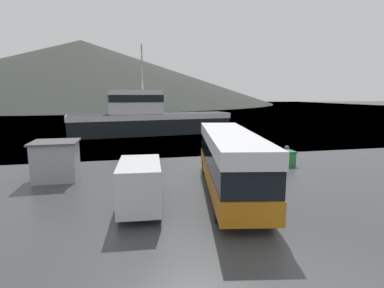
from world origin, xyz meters
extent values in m
plane|color=#475B6B|center=(0.00, 139.16, 0.00)|extent=(240.00, 240.00, 0.00)
cone|color=#2D332D|center=(-31.83, 194.85, 19.13)|extent=(231.94, 231.94, 38.26)
cube|color=#B26614|center=(-0.83, 9.22, 0.97)|extent=(4.60, 11.75, 1.04)
cube|color=black|center=(-0.83, 9.22, 2.08)|extent=(4.51, 11.51, 1.19)
cube|color=silver|center=(-0.83, 9.22, 3.05)|extent=(4.60, 11.75, 0.74)
cube|color=black|center=(0.24, 14.88, 1.88)|extent=(2.20, 0.47, 1.60)
cylinder|color=black|center=(-1.18, 13.38, 0.45)|extent=(0.46, 0.94, 0.90)
cylinder|color=black|center=(1.01, 12.97, 0.45)|extent=(0.46, 0.94, 0.90)
cylinder|color=black|center=(-2.66, 5.48, 0.45)|extent=(0.46, 0.94, 0.90)
cylinder|color=black|center=(-0.47, 5.07, 0.45)|extent=(0.46, 0.94, 0.90)
cube|color=silver|center=(-5.93, 7.32, 1.37)|extent=(2.20, 3.87, 2.04)
cube|color=silver|center=(-5.73, 9.97, 0.91)|extent=(2.03, 1.74, 1.12)
cube|color=black|center=(-5.79, 9.20, 1.83)|extent=(1.63, 0.19, 0.71)
cylinder|color=black|center=(-6.59, 9.83, 0.35)|extent=(0.27, 0.71, 0.70)
cylinder|color=black|center=(-4.90, 9.70, 0.35)|extent=(0.27, 0.71, 0.70)
cylinder|color=black|center=(-6.84, 6.53, 0.35)|extent=(0.27, 0.71, 0.70)
cylinder|color=black|center=(-5.15, 6.40, 0.35)|extent=(0.27, 0.71, 0.70)
cube|color=black|center=(-2.99, 35.25, 1.43)|extent=(22.18, 7.11, 2.85)
cube|color=silver|center=(-2.99, 35.25, 2.50)|extent=(22.40, 7.18, 0.71)
cube|color=silver|center=(-5.16, 34.99, 4.46)|extent=(7.31, 3.96, 3.22)
cube|color=black|center=(-5.16, 34.99, 4.95)|extent=(7.46, 4.06, 0.97)
cylinder|color=#B2B2B7|center=(-4.12, 35.11, 9.06)|extent=(0.20, 0.20, 5.97)
cube|color=#287F3D|center=(5.82, 14.49, 0.51)|extent=(0.96, 1.05, 1.02)
cube|color=#226C34|center=(5.82, 14.49, 1.08)|extent=(1.06, 1.16, 0.11)
cube|color=#93999E|center=(-10.97, 14.03, 1.21)|extent=(2.58, 2.40, 2.42)
cube|color=#4C4C51|center=(-10.97, 14.03, 2.48)|extent=(2.84, 2.64, 0.12)
cube|color=black|center=(-6.36, 42.58, 0.48)|extent=(3.03, 6.11, 0.96)
cylinder|color=#4C4C51|center=(7.95, 18.24, 0.25)|extent=(0.39, 0.39, 0.50)
sphere|color=#4C4C51|center=(7.95, 18.24, 0.62)|extent=(0.45, 0.45, 0.45)
camera|label=1|loc=(-6.45, -6.37, 5.51)|focal=28.00mm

